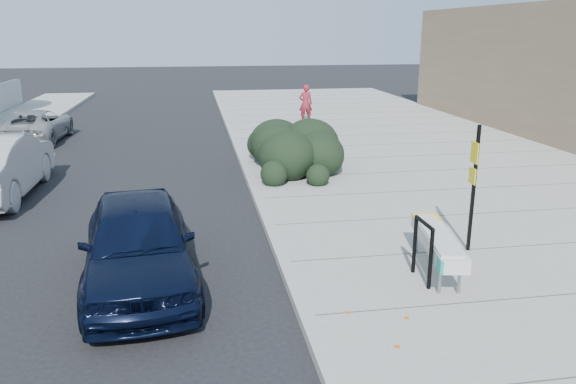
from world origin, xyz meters
name	(u,v)px	position (x,y,z in m)	size (l,w,h in m)	color
ground	(285,270)	(0.00, 0.00, 0.00)	(120.00, 120.00, 0.00)	black
sidewalk_near	(454,181)	(5.60, 5.00, 0.07)	(11.20, 50.00, 0.15)	gray
curb_near	(254,190)	(0.00, 5.00, 0.08)	(0.22, 50.00, 0.17)	#9E9E99
bench	(438,241)	(2.50, -0.80, 0.69)	(0.87, 2.31, 0.68)	gray
bike_rack	(423,245)	(2.10, -1.11, 0.77)	(0.07, 0.71, 1.03)	black
sign_post	(474,180)	(3.48, 0.00, 1.51)	(0.09, 0.27, 2.38)	black
hedge	(297,142)	(1.50, 7.00, 0.94)	(2.10, 4.20, 1.57)	black
sedan_navy	(138,242)	(-2.50, -0.16, 0.75)	(1.78, 4.42, 1.50)	black
suv_silver	(36,126)	(-7.50, 13.56, 0.61)	(2.04, 4.42, 1.23)	#97999C
pedestrian	(306,103)	(3.47, 15.50, 0.99)	(0.61, 0.40, 1.68)	maroon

